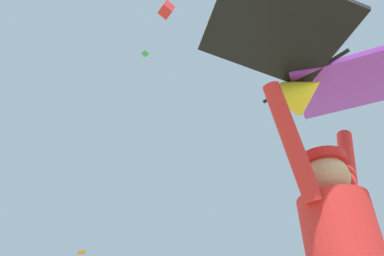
{
  "coord_description": "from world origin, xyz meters",
  "views": [
    {
      "loc": [
        -1.58,
        -1.6,
        0.7
      ],
      "look_at": [
        -0.34,
        1.46,
        2.96
      ],
      "focal_mm": 32.79,
      "sensor_mm": 36.0,
      "label": 1
    }
  ],
  "objects_px": {
    "distant_kite_green_mid_left": "(145,54)",
    "distant_kite_red_low_left": "(166,10)",
    "distant_kite_orange_overhead_distant": "(81,252)",
    "held_stunt_kite": "(311,70)"
  },
  "relations": [
    {
      "from": "distant_kite_green_mid_left",
      "to": "distant_kite_red_low_left",
      "type": "height_order",
      "value": "distant_kite_green_mid_left"
    },
    {
      "from": "distant_kite_green_mid_left",
      "to": "distant_kite_red_low_left",
      "type": "bearing_deg",
      "value": -89.53
    },
    {
      "from": "distant_kite_red_low_left",
      "to": "distant_kite_orange_overhead_distant",
      "type": "bearing_deg",
      "value": 94.75
    },
    {
      "from": "held_stunt_kite",
      "to": "distant_kite_red_low_left",
      "type": "height_order",
      "value": "distant_kite_red_low_left"
    },
    {
      "from": "distant_kite_red_low_left",
      "to": "distant_kite_orange_overhead_distant",
      "type": "height_order",
      "value": "distant_kite_red_low_left"
    },
    {
      "from": "distant_kite_red_low_left",
      "to": "held_stunt_kite",
      "type": "bearing_deg",
      "value": -101.35
    },
    {
      "from": "distant_kite_orange_overhead_distant",
      "to": "distant_kite_green_mid_left",
      "type": "bearing_deg",
      "value": -83.15
    },
    {
      "from": "distant_kite_green_mid_left",
      "to": "distant_kite_orange_overhead_distant",
      "type": "distance_m",
      "value": 15.6
    },
    {
      "from": "distant_kite_green_mid_left",
      "to": "distant_kite_red_low_left",
      "type": "distance_m",
      "value": 4.98
    },
    {
      "from": "held_stunt_kite",
      "to": "distant_kite_orange_overhead_distant",
      "type": "height_order",
      "value": "distant_kite_orange_overhead_distant"
    }
  ]
}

